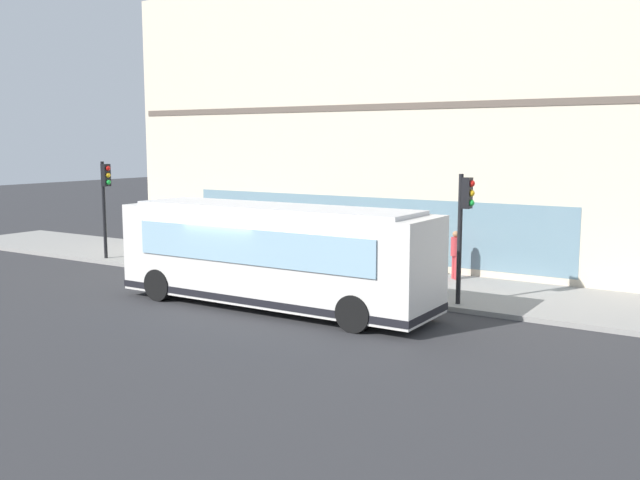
% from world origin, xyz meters
% --- Properties ---
extents(ground, '(120.00, 120.00, 0.00)m').
position_xyz_m(ground, '(0.00, 0.00, 0.00)').
color(ground, '#2D2D30').
extents(sidewalk_curb, '(4.92, 40.00, 0.15)m').
position_xyz_m(sidewalk_curb, '(5.06, 0.00, 0.07)').
color(sidewalk_curb, gray).
rests_on(sidewalk_curb, ground).
extents(building_corner, '(7.33, 23.37, 11.30)m').
position_xyz_m(building_corner, '(11.16, 0.00, 5.64)').
color(building_corner, beige).
rests_on(building_corner, ground).
extents(city_bus_nearside, '(2.65, 10.06, 3.07)m').
position_xyz_m(city_bus_nearside, '(0.25, -1.04, 1.55)').
color(city_bus_nearside, silver).
rests_on(city_bus_nearside, ground).
extents(traffic_light_near_corner, '(0.32, 0.49, 3.85)m').
position_xyz_m(traffic_light_near_corner, '(3.10, -5.87, 2.84)').
color(traffic_light_near_corner, black).
rests_on(traffic_light_near_corner, sidewalk_curb).
extents(traffic_light_down_block, '(0.32, 0.49, 3.97)m').
position_xyz_m(traffic_light_down_block, '(3.14, 9.55, 2.92)').
color(traffic_light_down_block, black).
rests_on(traffic_light_down_block, sidewalk_curb).
extents(fire_hydrant, '(0.35, 0.35, 0.74)m').
position_xyz_m(fire_hydrant, '(6.58, -3.19, 0.51)').
color(fire_hydrant, gold).
rests_on(fire_hydrant, sidewalk_curb).
extents(pedestrian_near_hydrant, '(0.32, 0.32, 1.54)m').
position_xyz_m(pedestrian_near_hydrant, '(5.25, 7.91, 1.03)').
color(pedestrian_near_hydrant, '#3F8C4C').
rests_on(pedestrian_near_hydrant, sidewalk_curb).
extents(pedestrian_walking_along_curb, '(0.32, 0.32, 1.64)m').
position_xyz_m(pedestrian_walking_along_curb, '(4.07, 8.08, 1.09)').
color(pedestrian_walking_along_curb, '#3F8C4C').
rests_on(pedestrian_walking_along_curb, sidewalk_curb).
extents(pedestrian_by_light_pole, '(0.32, 0.32, 1.70)m').
position_xyz_m(pedestrian_by_light_pole, '(6.65, -4.20, 1.13)').
color(pedestrian_by_light_pole, '#B23338').
rests_on(pedestrian_by_light_pole, sidewalk_curb).
extents(pedestrian_near_building_entrance, '(0.32, 0.32, 1.64)m').
position_xyz_m(pedestrian_near_building_entrance, '(6.05, 1.79, 1.09)').
color(pedestrian_near_building_entrance, black).
rests_on(pedestrian_near_building_entrance, sidewalk_curb).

